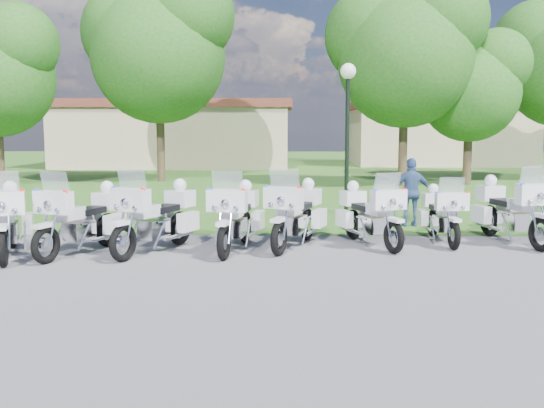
{
  "coord_description": "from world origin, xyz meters",
  "views": [
    {
      "loc": [
        0.93,
        -10.68,
        2.46
      ],
      "look_at": [
        0.65,
        1.2,
        0.95
      ],
      "focal_mm": 40.0,
      "sensor_mm": 36.0,
      "label": 1
    }
  ],
  "objects_px": {
    "motorcycle_4": "(237,216)",
    "motorcycle_7": "(441,214)",
    "motorcycle_5": "(297,213)",
    "motorcycle_2": "(83,218)",
    "lamp_post": "(348,101)",
    "motorcycle_3": "(158,216)",
    "motorcycle_8": "(510,209)",
    "motorcycle_1": "(8,219)",
    "motorcycle_6": "(369,214)",
    "bystander_c": "(411,193)"
  },
  "relations": [
    {
      "from": "motorcycle_4",
      "to": "motorcycle_7",
      "type": "distance_m",
      "value": 4.45
    },
    {
      "from": "motorcycle_5",
      "to": "motorcycle_7",
      "type": "height_order",
      "value": "motorcycle_5"
    },
    {
      "from": "motorcycle_2",
      "to": "lamp_post",
      "type": "bearing_deg",
      "value": -114.33
    },
    {
      "from": "motorcycle_3",
      "to": "motorcycle_8",
      "type": "relative_size",
      "value": 0.95
    },
    {
      "from": "motorcycle_1",
      "to": "motorcycle_8",
      "type": "relative_size",
      "value": 0.97
    },
    {
      "from": "motorcycle_6",
      "to": "bystander_c",
      "type": "distance_m",
      "value": 2.77
    },
    {
      "from": "motorcycle_7",
      "to": "lamp_post",
      "type": "distance_m",
      "value": 5.26
    },
    {
      "from": "motorcycle_3",
      "to": "motorcycle_8",
      "type": "xyz_separation_m",
      "value": [
        7.37,
        1.18,
        -0.0
      ]
    },
    {
      "from": "motorcycle_4",
      "to": "motorcycle_8",
      "type": "height_order",
      "value": "motorcycle_8"
    },
    {
      "from": "bystander_c",
      "to": "motorcycle_3",
      "type": "bearing_deg",
      "value": 26.76
    },
    {
      "from": "motorcycle_7",
      "to": "motorcycle_1",
      "type": "bearing_deg",
      "value": 8.61
    },
    {
      "from": "motorcycle_1",
      "to": "motorcycle_8",
      "type": "distance_m",
      "value": 10.3
    },
    {
      "from": "motorcycle_7",
      "to": "bystander_c",
      "type": "height_order",
      "value": "bystander_c"
    },
    {
      "from": "motorcycle_6",
      "to": "motorcycle_2",
      "type": "bearing_deg",
      "value": -11.94
    },
    {
      "from": "motorcycle_3",
      "to": "motorcycle_5",
      "type": "height_order",
      "value": "motorcycle_3"
    },
    {
      "from": "motorcycle_6",
      "to": "motorcycle_7",
      "type": "height_order",
      "value": "motorcycle_6"
    },
    {
      "from": "motorcycle_2",
      "to": "motorcycle_5",
      "type": "height_order",
      "value": "motorcycle_5"
    },
    {
      "from": "lamp_post",
      "to": "motorcycle_1",
      "type": "bearing_deg",
      "value": -140.07
    },
    {
      "from": "motorcycle_2",
      "to": "motorcycle_4",
      "type": "relative_size",
      "value": 0.96
    },
    {
      "from": "motorcycle_1",
      "to": "bystander_c",
      "type": "bearing_deg",
      "value": -176.22
    },
    {
      "from": "motorcycle_8",
      "to": "motorcycle_3",
      "type": "bearing_deg",
      "value": -4.5
    },
    {
      "from": "motorcycle_4",
      "to": "bystander_c",
      "type": "xyz_separation_m",
      "value": [
        4.1,
        2.97,
        0.16
      ]
    },
    {
      "from": "motorcycle_1",
      "to": "motorcycle_5",
      "type": "bearing_deg",
      "value": 171.0
    },
    {
      "from": "motorcycle_4",
      "to": "motorcycle_8",
      "type": "relative_size",
      "value": 0.98
    },
    {
      "from": "motorcycle_6",
      "to": "motorcycle_7",
      "type": "relative_size",
      "value": 1.03
    },
    {
      "from": "motorcycle_7",
      "to": "lamp_post",
      "type": "bearing_deg",
      "value": -71.26
    },
    {
      "from": "motorcycle_3",
      "to": "motorcycle_2",
      "type": "bearing_deg",
      "value": 32.58
    },
    {
      "from": "motorcycle_2",
      "to": "lamp_post",
      "type": "distance_m",
      "value": 8.41
    },
    {
      "from": "motorcycle_4",
      "to": "motorcycle_6",
      "type": "height_order",
      "value": "motorcycle_4"
    },
    {
      "from": "motorcycle_4",
      "to": "motorcycle_3",
      "type": "bearing_deg",
      "value": 17.16
    },
    {
      "from": "motorcycle_7",
      "to": "motorcycle_5",
      "type": "bearing_deg",
      "value": 8.8
    },
    {
      "from": "motorcycle_4",
      "to": "motorcycle_2",
      "type": "bearing_deg",
      "value": 17.11
    },
    {
      "from": "motorcycle_6",
      "to": "motorcycle_8",
      "type": "distance_m",
      "value": 3.1
    },
    {
      "from": "motorcycle_1",
      "to": "motorcycle_4",
      "type": "distance_m",
      "value": 4.41
    },
    {
      "from": "motorcycle_6",
      "to": "bystander_c",
      "type": "relative_size",
      "value": 1.31
    },
    {
      "from": "motorcycle_5",
      "to": "bystander_c",
      "type": "distance_m",
      "value": 3.9
    },
    {
      "from": "motorcycle_3",
      "to": "bystander_c",
      "type": "height_order",
      "value": "bystander_c"
    },
    {
      "from": "motorcycle_5",
      "to": "lamp_post",
      "type": "distance_m",
      "value": 5.69
    },
    {
      "from": "motorcycle_3",
      "to": "motorcycle_4",
      "type": "distance_m",
      "value": 1.58
    },
    {
      "from": "motorcycle_6",
      "to": "motorcycle_7",
      "type": "distance_m",
      "value": 1.65
    },
    {
      "from": "motorcycle_2",
      "to": "motorcycle_6",
      "type": "bearing_deg",
      "value": -149.31
    },
    {
      "from": "motorcycle_4",
      "to": "motorcycle_6",
      "type": "xyz_separation_m",
      "value": [
        2.73,
        0.57,
        -0.03
      ]
    },
    {
      "from": "motorcycle_2",
      "to": "motorcycle_8",
      "type": "relative_size",
      "value": 0.95
    },
    {
      "from": "motorcycle_2",
      "to": "motorcycle_4",
      "type": "bearing_deg",
      "value": -151.13
    },
    {
      "from": "motorcycle_3",
      "to": "motorcycle_4",
      "type": "xyz_separation_m",
      "value": [
        1.56,
        0.22,
        -0.02
      ]
    },
    {
      "from": "motorcycle_3",
      "to": "lamp_post",
      "type": "xyz_separation_m",
      "value": [
        4.28,
        5.46,
        2.48
      ]
    },
    {
      "from": "motorcycle_5",
      "to": "motorcycle_6",
      "type": "relative_size",
      "value": 1.07
    },
    {
      "from": "motorcycle_3",
      "to": "motorcycle_5",
      "type": "bearing_deg",
      "value": -143.59
    },
    {
      "from": "motorcycle_6",
      "to": "motorcycle_1",
      "type": "bearing_deg",
      "value": -11.72
    },
    {
      "from": "motorcycle_3",
      "to": "motorcycle_6",
      "type": "bearing_deg",
      "value": -144.92
    }
  ]
}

